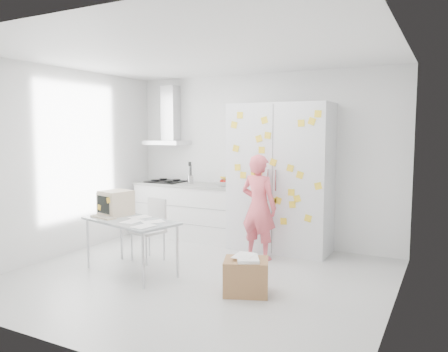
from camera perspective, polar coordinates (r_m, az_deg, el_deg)
The scene contains 10 objects.
floor at distance 5.52m, azimuth -3.57°, elevation -13.20°, with size 4.50×4.00×0.02m, color silver.
walls at distance 5.86m, azimuth 0.00°, elevation 1.53°, with size 4.52×4.01×2.70m.
ceiling at distance 5.30m, azimuth -3.76°, elevation 15.71°, with size 4.50×4.00×0.02m, color white.
counter_run at distance 7.42m, azimuth -4.69°, elevation -4.42°, with size 1.84×0.63×1.28m.
range_hood at distance 7.66m, azimuth -7.12°, elevation 7.05°, with size 0.70×0.48×1.01m.
tall_cabinet at distance 6.57m, azimuth 7.36°, elevation -0.23°, with size 1.50×0.68×2.20m.
person at distance 6.13m, azimuth 4.55°, elevation -4.05°, with size 0.54×0.35×1.48m, color #F45F6A.
desk at distance 5.86m, azimuth -13.34°, elevation -4.41°, with size 1.38×0.92×1.01m.
chair at distance 6.19m, azimuth -9.46°, elevation -6.40°, with size 0.46×0.46×0.86m.
cardboard_box at distance 4.95m, azimuth 2.91°, elevation -12.91°, with size 0.59×0.54×0.42m.
Camera 1 is at (2.72, -4.46, 1.79)m, focal length 35.00 mm.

